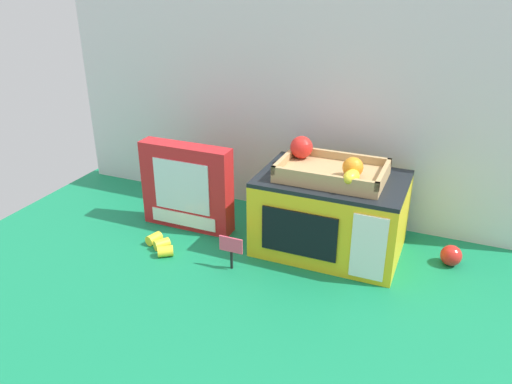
% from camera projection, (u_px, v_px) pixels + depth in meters
% --- Properties ---
extents(ground_plane, '(1.70, 1.70, 0.00)m').
position_uv_depth(ground_plane, '(258.00, 241.00, 1.58)').
color(ground_plane, '#147A4C').
rests_on(ground_plane, ground).
extents(display_back_panel, '(1.61, 0.03, 0.75)m').
position_uv_depth(display_back_panel, '(290.00, 103.00, 1.64)').
color(display_back_panel, silver).
rests_on(display_back_panel, ground).
extents(toy_microwave, '(0.42, 0.29, 0.23)m').
position_uv_depth(toy_microwave, '(330.00, 214.00, 1.49)').
color(toy_microwave, yellow).
rests_on(toy_microwave, ground).
extents(food_groups_crate, '(0.29, 0.20, 0.09)m').
position_uv_depth(food_groups_crate, '(330.00, 169.00, 1.43)').
color(food_groups_crate, tan).
rests_on(food_groups_crate, toy_microwave).
extents(cookie_set_box, '(0.30, 0.07, 0.28)m').
position_uv_depth(cookie_set_box, '(187.00, 187.00, 1.61)').
color(cookie_set_box, red).
rests_on(cookie_set_box, ground).
extents(price_sign, '(0.07, 0.01, 0.10)m').
position_uv_depth(price_sign, '(231.00, 248.00, 1.41)').
color(price_sign, black).
rests_on(price_sign, ground).
extents(loose_toy_banana, '(0.12, 0.10, 0.03)m').
position_uv_depth(loose_toy_banana, '(160.00, 245.00, 1.53)').
color(loose_toy_banana, yellow).
rests_on(loose_toy_banana, ground).
extents(loose_toy_apple, '(0.06, 0.06, 0.06)m').
position_uv_depth(loose_toy_apple, '(451.00, 255.00, 1.45)').
color(loose_toy_apple, red).
rests_on(loose_toy_apple, ground).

